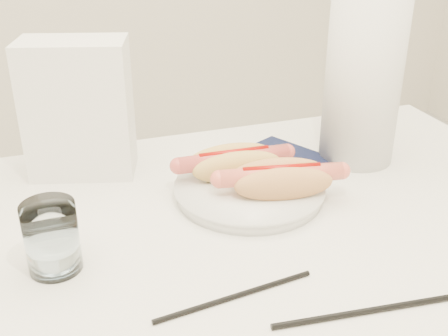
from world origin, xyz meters
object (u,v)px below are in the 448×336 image
object	(u,v)px
table	(221,276)
water_glass	(52,237)
paper_towel_roll	(363,80)
napkin_box	(78,109)
plate	(249,192)
hotdog_left	(234,163)
hotdog_right	(281,180)

from	to	relation	value
table	water_glass	bearing A→B (deg)	176.71
water_glass	paper_towel_roll	xyz separation A→B (m)	(0.55, 0.17, 0.10)
table	paper_towel_roll	size ratio (longest dim) A/B	3.99
paper_towel_roll	table	bearing A→B (deg)	-150.18
table	water_glass	world-z (taller)	water_glass
table	napkin_box	world-z (taller)	napkin_box
paper_towel_roll	plate	bearing A→B (deg)	-162.10
plate	hotdog_left	xyz separation A→B (m)	(-0.01, 0.04, 0.03)
table	napkin_box	size ratio (longest dim) A/B	5.13
plate	napkin_box	distance (m)	0.32
napkin_box	paper_towel_roll	world-z (taller)	paper_towel_roll
hotdog_right	napkin_box	bearing A→B (deg)	151.89
hotdog_left	water_glass	xyz separation A→B (m)	(-0.30, -0.14, 0.00)
hotdog_right	napkin_box	distance (m)	0.36
plate	napkin_box	size ratio (longest dim) A/B	1.00
table	paper_towel_roll	xyz separation A→B (m)	(0.33, 0.19, 0.21)
hotdog_right	water_glass	world-z (taller)	water_glass
hotdog_right	water_glass	distance (m)	0.35
table	water_glass	xyz separation A→B (m)	(-0.22, 0.01, 0.11)
hotdog_left	table	bearing A→B (deg)	-114.11
water_glass	paper_towel_roll	size ratio (longest dim) A/B	0.32
plate	hotdog_right	world-z (taller)	hotdog_right
water_glass	paper_towel_roll	bearing A→B (deg)	17.59
hotdog_left	hotdog_right	distance (m)	0.09
table	paper_towel_roll	bearing A→B (deg)	29.82
plate	hotdog_right	distance (m)	0.06
water_glass	napkin_box	size ratio (longest dim) A/B	0.41
napkin_box	paper_towel_roll	size ratio (longest dim) A/B	0.78
plate	hotdog_right	xyz separation A→B (m)	(0.04, -0.04, 0.03)
hotdog_right	hotdog_left	bearing A→B (deg)	131.53
plate	hotdog_right	size ratio (longest dim) A/B	1.20
plate	paper_towel_roll	bearing A→B (deg)	17.90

